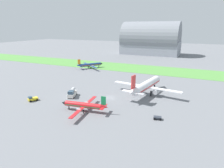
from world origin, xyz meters
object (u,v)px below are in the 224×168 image
at_px(baggage_cart_near_gate, 157,118).
at_px(pushback_tug_by_runway, 32,99).
at_px(airplane_foreground_turboprop, 84,105).
at_px(airplane_taxiing_turboprop, 90,65).
at_px(fuel_truck_midfield, 72,93).
at_px(airplane_midfield_jet, 146,86).

distance_m(baggage_cart_near_gate, pushback_tug_by_runway, 47.71).
relative_size(airplane_foreground_turboprop, pushback_tug_by_runway, 4.98).
bearing_deg(airplane_taxiing_turboprop, fuel_truck_midfield, -119.20).
bearing_deg(pushback_tug_by_runway, airplane_midfield_jet, 150.76).
bearing_deg(airplane_midfield_jet, fuel_truck_midfield, 128.48).
distance_m(airplane_foreground_turboprop, baggage_cart_near_gate, 24.45).
distance_m(airplane_midfield_jet, baggage_cart_near_gate, 24.28).
bearing_deg(airplane_midfield_jet, airplane_taxiing_turboprop, 60.98).
height_order(airplane_midfield_jet, baggage_cart_near_gate, airplane_midfield_jet).
xyz_separation_m(baggage_cart_near_gate, pushback_tug_by_runway, (-47.53, -4.19, 0.34)).
relative_size(airplane_foreground_turboprop, baggage_cart_near_gate, 7.49).
bearing_deg(airplane_taxiing_turboprop, airplane_midfield_jet, -89.86).
distance_m(airplane_taxiing_turboprop, pushback_tug_by_runway, 65.27).
xyz_separation_m(airplane_midfield_jet, fuel_truck_midfield, (-26.72, -15.55, -2.27)).
distance_m(airplane_midfield_jet, fuel_truck_midfield, 31.00).
bearing_deg(airplane_foreground_turboprop, airplane_midfield_jet, -126.63).
distance_m(airplane_foreground_turboprop, airplane_taxiing_turboprop, 73.27).
relative_size(fuel_truck_midfield, pushback_tug_by_runway, 1.72).
relative_size(airplane_foreground_turboprop, airplane_midfield_jet, 0.66).
xyz_separation_m(airplane_foreground_turboprop, baggage_cart_near_gate, (24.04, 4.11, -1.63)).
height_order(airplane_foreground_turboprop, pushback_tug_by_runway, airplane_foreground_turboprop).
bearing_deg(fuel_truck_midfield, airplane_foreground_turboprop, 30.25).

